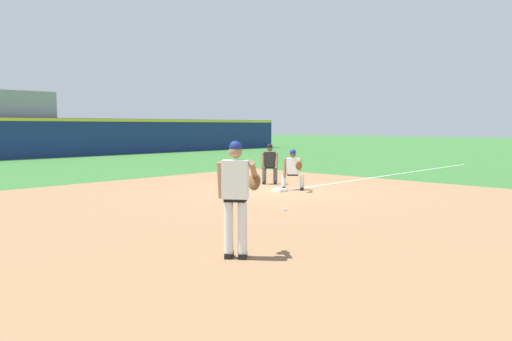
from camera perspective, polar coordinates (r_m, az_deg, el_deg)
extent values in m
plane|color=#336B2D|center=(15.91, 2.72, -2.42)|extent=(160.00, 160.00, 0.00)
cube|color=#936B47|center=(11.92, 1.04, -4.95)|extent=(18.00, 18.00, 0.01)
cube|color=white|center=(22.23, 15.68, -0.42)|extent=(15.28, 0.10, 0.00)
cube|color=white|center=(15.91, 2.72, -2.25)|extent=(0.38, 0.38, 0.09)
sphere|color=white|center=(12.35, 3.34, -4.44)|extent=(0.07, 0.07, 0.07)
cube|color=black|center=(8.04, -3.09, -9.61)|extent=(0.28, 0.24, 0.09)
cylinder|color=white|center=(7.90, -3.16, -6.49)|extent=(0.15, 0.15, 0.84)
cube|color=black|center=(8.00, -1.52, -9.68)|extent=(0.28, 0.24, 0.09)
cylinder|color=white|center=(7.86, -1.57, -6.54)|extent=(0.15, 0.15, 0.84)
cube|color=black|center=(7.80, -2.38, -3.35)|extent=(0.36, 0.39, 0.06)
cube|color=white|center=(7.76, -2.39, -1.02)|extent=(0.43, 0.46, 0.60)
sphere|color=#9E7051|center=(7.75, -2.37, 2.16)|extent=(0.21, 0.21, 0.21)
sphere|color=navy|center=(7.74, -2.37, 2.68)|extent=(0.20, 0.20, 0.20)
cube|color=navy|center=(7.83, -2.26, 2.53)|extent=(0.19, 0.20, 0.02)
cylinder|color=#9E7051|center=(7.88, -4.08, -1.12)|extent=(0.21, 0.18, 0.59)
cylinder|color=#9E7051|center=(8.01, -0.26, -0.15)|extent=(0.48, 0.38, 0.41)
ellipsoid|color=brown|center=(8.10, -0.18, -1.27)|extent=(0.36, 0.34, 0.34)
cube|color=black|center=(16.27, 5.26, -2.10)|extent=(0.28, 0.23, 0.09)
cylinder|color=white|center=(16.28, 5.28, -1.27)|extent=(0.15, 0.15, 0.40)
cube|color=black|center=(16.33, 3.16, -2.06)|extent=(0.28, 0.23, 0.09)
cylinder|color=white|center=(16.34, 3.18, -1.23)|extent=(0.15, 0.15, 0.40)
cube|color=black|center=(16.29, 4.23, -0.48)|extent=(0.35, 0.39, 0.06)
cube|color=white|center=(16.26, 4.24, 0.50)|extent=(0.42, 0.47, 0.52)
sphere|color=brown|center=(16.22, 4.24, 1.87)|extent=(0.21, 0.21, 0.21)
sphere|color=navy|center=(16.21, 4.24, 2.12)|extent=(0.20, 0.20, 0.20)
cube|color=navy|center=(16.12, 4.21, 2.01)|extent=(0.19, 0.20, 0.02)
cylinder|color=brown|center=(15.82, 4.98, 0.89)|extent=(0.54, 0.40, 0.24)
cylinder|color=brown|center=(16.20, 3.32, 0.28)|extent=(0.25, 0.21, 0.58)
ellipsoid|color=brown|center=(15.61, 4.91, 0.56)|extent=(0.29, 0.29, 0.35)
cube|color=black|center=(17.86, 2.21, -1.44)|extent=(0.27, 0.25, 0.09)
cylinder|color=#515154|center=(17.86, 2.22, -0.52)|extent=(0.15, 0.15, 0.50)
cube|color=black|center=(17.88, 0.93, -1.43)|extent=(0.27, 0.25, 0.09)
cylinder|color=#515154|center=(17.89, 0.94, -0.51)|extent=(0.15, 0.15, 0.50)
cube|color=black|center=(17.85, 1.58, 0.35)|extent=(0.37, 0.39, 0.06)
cube|color=#232326|center=(17.83, 1.59, 1.28)|extent=(0.44, 0.46, 0.54)
sphere|color=brown|center=(17.79, 1.59, 2.56)|extent=(0.21, 0.21, 0.21)
sphere|color=black|center=(17.78, 1.59, 2.78)|extent=(0.20, 0.20, 0.20)
cube|color=black|center=(17.69, 1.57, 2.69)|extent=(0.19, 0.20, 0.02)
cylinder|color=brown|center=(17.67, 2.37, 1.13)|extent=(0.31, 0.27, 0.56)
cylinder|color=brown|center=(17.70, 0.75, 1.14)|extent=(0.31, 0.27, 0.56)
cube|color=navy|center=(34.44, -26.25, 3.30)|extent=(48.00, 0.50, 2.60)
cube|color=gold|center=(34.42, -26.32, 5.26)|extent=(48.00, 0.54, 0.20)
cube|color=gray|center=(35.97, -27.25, 5.60)|extent=(6.37, 0.85, 0.06)
cube|color=maroon|center=(35.93, -26.73, 5.95)|extent=(0.47, 0.20, 0.44)
cube|color=maroon|center=(36.14, -25.84, 5.98)|extent=(0.47, 0.20, 0.44)
cube|color=maroon|center=(36.35, -24.95, 6.01)|extent=(0.47, 0.20, 0.44)
cube|color=maroon|center=(36.58, -24.08, 6.03)|extent=(0.47, 0.20, 0.44)
cube|color=maroon|center=(36.81, -23.21, 6.05)|extent=(0.47, 0.20, 0.44)
cube|color=maroon|center=(36.75, -27.22, 6.76)|extent=(0.47, 0.20, 0.44)
cube|color=maroon|center=(36.95, -26.34, 6.78)|extent=(0.47, 0.20, 0.44)
cube|color=maroon|center=(37.16, -25.47, 6.81)|extent=(0.47, 0.20, 0.44)
cube|color=maroon|center=(37.38, -24.61, 6.83)|extent=(0.47, 0.20, 0.44)
cube|color=maroon|center=(37.61, -23.76, 6.84)|extent=(0.47, 0.20, 0.44)
cube|color=maroon|center=(37.77, -26.82, 7.55)|extent=(0.47, 0.20, 0.44)
cube|color=maroon|center=(37.98, -25.97, 7.57)|extent=(0.47, 0.20, 0.44)
cube|color=maroon|center=(38.19, -25.12, 7.59)|extent=(0.47, 0.20, 0.44)
cube|color=maroon|center=(38.42, -24.29, 7.60)|extent=(0.47, 0.20, 0.44)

